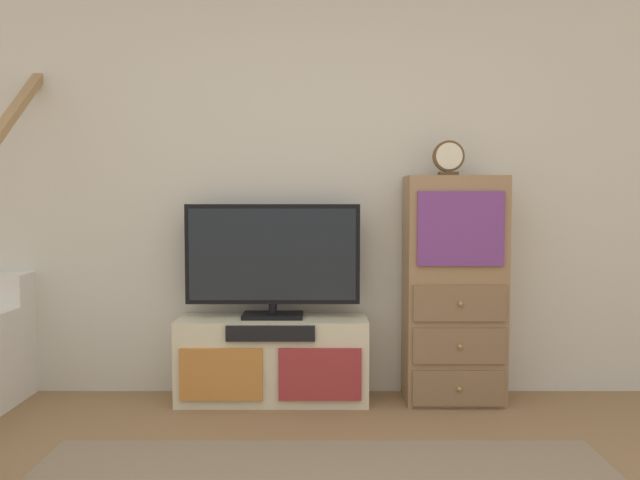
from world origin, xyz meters
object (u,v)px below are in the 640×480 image
(side_cabinet, at_px, (451,290))
(television, at_px, (270,258))
(media_console, at_px, (270,360))
(desk_clock, at_px, (446,158))

(side_cabinet, bearing_deg, television, 179.27)
(television, xyz_separation_m, side_cabinet, (1.08, -0.01, -0.19))
(media_console, xyz_separation_m, side_cabinet, (1.08, 0.01, 0.42))
(television, xyz_separation_m, desk_clock, (1.04, -0.03, 0.59))
(side_cabinet, xyz_separation_m, desk_clock, (-0.04, -0.01, 0.78))
(television, bearing_deg, media_console, -90.00)
(desk_clock, bearing_deg, side_cabinet, 18.63)
(media_console, relative_size, television, 1.09)
(media_console, bearing_deg, side_cabinet, 0.53)
(media_console, relative_size, side_cabinet, 0.84)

